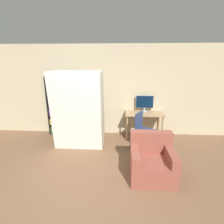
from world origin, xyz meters
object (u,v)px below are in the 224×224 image
object	(u,v)px
mattress_near	(77,112)
monitor	(145,103)
bookshelf	(58,105)
mattress_far	(80,108)
armchair	(152,161)
office_chair	(143,134)

from	to	relation	value
mattress_near	monitor	bearing A→B (deg)	28.88
bookshelf	mattress_far	distance (m)	1.08
armchair	office_chair	bearing A→B (deg)	91.85
office_chair	armchair	world-z (taller)	office_chair
office_chair	mattress_near	world-z (taller)	mattress_near
bookshelf	office_chair	bearing A→B (deg)	-17.95
office_chair	bookshelf	bearing A→B (deg)	162.05
bookshelf	mattress_near	size ratio (longest dim) A/B	0.89
office_chair	mattress_near	bearing A→B (deg)	-174.31
monitor	mattress_near	xyz separation A→B (m)	(-1.79, -0.99, -0.04)
bookshelf	armchair	world-z (taller)	bookshelf
office_chair	mattress_near	distance (m)	1.81
office_chair	armchair	distance (m)	1.18
mattress_far	armchair	distance (m)	2.31
mattress_far	armchair	xyz separation A→B (m)	(1.73, -1.36, -0.68)
monitor	bookshelf	distance (m)	2.65
bookshelf	mattress_near	world-z (taller)	mattress_near
bookshelf	mattress_far	xyz separation A→B (m)	(0.86, -0.65, 0.08)
monitor	bookshelf	size ratio (longest dim) A/B	0.29
mattress_far	bookshelf	bearing A→B (deg)	143.10
mattress_near	bookshelf	bearing A→B (deg)	130.83
monitor	office_chair	world-z (taller)	monitor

